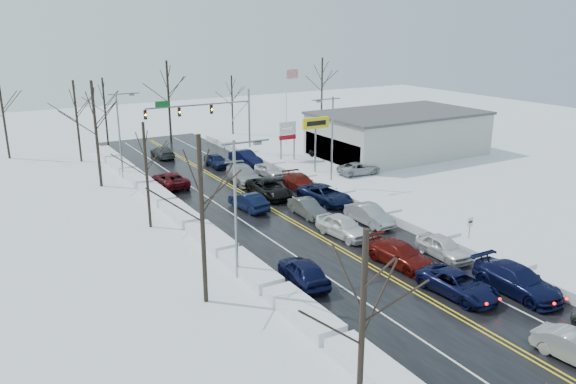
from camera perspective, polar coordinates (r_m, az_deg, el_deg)
ground at (r=43.80m, az=2.68°, el=-4.28°), size 160.00×160.00×0.00m
road_surface at (r=45.37m, az=1.30°, el=-3.49°), size 14.00×84.00×0.01m
snow_bank_left at (r=42.14m, az=-7.57°, el=-5.28°), size 1.83×72.00×0.75m
snow_bank_right at (r=49.57m, az=8.80°, el=-1.91°), size 1.83×72.00×0.75m
traffic_signal_mast at (r=68.10m, az=-7.81°, el=8.00°), size 13.28×0.39×8.00m
tires_plus_sign at (r=60.95m, az=2.83°, el=6.64°), size 3.20×0.34×6.00m
used_vehicles_sign at (r=66.28m, az=-0.05°, el=6.02°), size 2.20×0.22×4.65m
speed_limit_sign at (r=42.69m, az=17.99°, el=-3.36°), size 0.55×0.09×2.35m
flagpole at (r=75.01m, az=-0.06°, el=9.30°), size 1.87×1.20×10.00m
dealership_building at (r=71.03m, az=11.09°, el=5.89°), size 20.40×12.40×5.30m
streetlight_ne at (r=54.80m, az=4.34°, el=5.79°), size 3.20×0.25×9.00m
streetlight_sw at (r=34.91m, az=-5.08°, el=-0.66°), size 3.20×0.25×9.00m
streetlight_nw at (r=60.75m, az=-16.62°, el=6.23°), size 3.20×0.25×9.00m
tree_left_a at (r=20.52m, az=7.66°, el=-10.84°), size 3.60×3.60×9.00m
tree_left_b at (r=31.45m, az=-8.85°, el=0.43°), size 4.00×4.00×10.00m
tree_left_c at (r=44.90m, az=-14.30°, el=3.67°), size 3.40×3.40×8.50m
tree_left_d at (r=57.88m, az=-19.09°, el=7.55°), size 4.20×4.20×10.50m
tree_left_e at (r=69.74m, az=-20.79°, el=8.24°), size 3.80×3.80×9.50m
tree_far_a at (r=74.80m, az=-27.12°, el=8.28°), size 4.00×4.00×10.00m
tree_far_b at (r=77.51m, az=-18.19°, el=8.99°), size 3.60×3.60×9.00m
tree_far_c at (r=77.55m, az=-12.11°, el=10.49°), size 4.40×4.40×11.00m
tree_far_d at (r=82.80m, az=-5.72°, el=9.94°), size 3.40×3.40×8.50m
tree_far_e at (r=90.90m, az=3.48°, el=11.49°), size 4.20×4.20×10.50m
queued_car_1 at (r=31.65m, az=27.26°, el=-15.11°), size 1.94×4.42×1.41m
queued_car_2 at (r=35.91m, az=16.81°, el=-9.98°), size 2.72×5.35×1.45m
queued_car_3 at (r=39.13m, az=11.25°, el=-7.27°), size 2.64×5.52×1.55m
queued_car_4 at (r=43.44m, az=5.60°, el=-4.53°), size 2.49×5.09×1.67m
queued_car_5 at (r=47.79m, az=1.96°, el=-2.43°), size 1.63×4.39×1.43m
queued_car_6 at (r=53.05m, az=-1.94°, el=-0.46°), size 3.07×6.06×1.64m
queued_car_7 at (r=57.89m, az=-4.53°, el=0.98°), size 2.92×6.10×1.71m
queued_car_8 at (r=64.44m, az=-7.25°, el=2.54°), size 1.76×4.34×1.48m
queued_car_11 at (r=37.35m, az=22.12°, el=-9.46°), size 2.45×5.82×1.68m
queued_car_12 at (r=41.04m, az=15.41°, el=-6.39°), size 2.01×4.52×1.51m
queued_car_13 at (r=46.37m, az=8.24°, el=-3.22°), size 1.75×4.81×1.58m
queued_car_14 at (r=51.25m, az=3.75°, el=-1.11°), size 3.33×5.99×1.59m
queued_car_15 at (r=55.05m, az=1.29°, el=0.19°), size 2.69×5.44×1.52m
queued_car_16 at (r=59.90m, az=-1.89°, el=1.57°), size 2.03×4.29×1.42m
queued_car_17 at (r=65.15m, az=-4.33°, el=2.79°), size 2.25×5.12×1.64m
oncoming_car_0 at (r=49.45m, az=-4.01°, el=-1.79°), size 2.03×4.73×1.52m
oncoming_car_1 at (r=57.45m, az=-11.83°, el=0.55°), size 2.62×5.44×1.49m
oncoming_car_2 at (r=70.15m, az=-12.59°, el=3.44°), size 2.14×4.97×1.43m
oncoming_car_3 at (r=35.89m, az=1.57°, el=-9.23°), size 2.51×5.01×1.64m
parked_car_0 at (r=61.28m, az=7.22°, el=1.80°), size 4.94×2.59×1.33m
parked_car_1 at (r=65.74m, az=7.31°, el=2.83°), size 2.34×4.82×1.35m
parked_car_2 at (r=68.19m, az=3.86°, el=3.44°), size 2.54×5.04×1.64m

